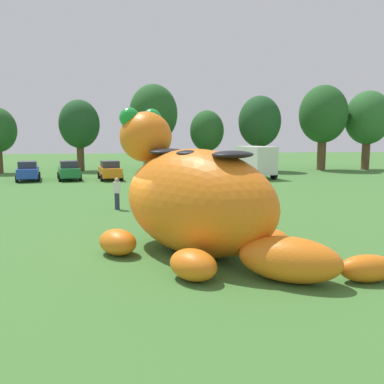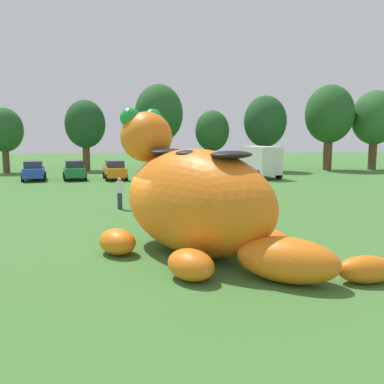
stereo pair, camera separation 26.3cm
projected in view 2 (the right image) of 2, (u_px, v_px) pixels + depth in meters
The scene contains 18 objects.
ground_plane at pixel (153, 248), 14.01m from camera, with size 160.00×160.00×0.00m, color #427533.
giant_inflatable_creature at pixel (196, 200), 13.05m from camera, with size 8.47×7.66×4.91m.
car_blue at pixel (34, 171), 35.40m from camera, with size 2.57×4.37×1.72m.
car_green at pixel (74, 170), 35.97m from camera, with size 2.63×4.38×1.72m.
car_orange at pixel (115, 170), 36.00m from camera, with size 2.52×4.35×1.72m.
car_yellow at pixel (157, 170), 35.83m from camera, with size 2.15×4.20×1.72m.
car_black at pixel (193, 169), 36.72m from camera, with size 2.16×4.21×1.72m.
box_truck at pixel (257, 161), 37.80m from camera, with size 3.51×6.69×2.95m.
tree_mid_left at pixel (4, 130), 42.09m from camera, with size 3.88×3.88×6.89m.
tree_centre_left at pixel (85, 125), 44.88m from camera, with size 4.48×4.48×7.94m.
tree_centre at pixel (159, 114), 45.63m from camera, with size 5.50×5.50×9.76m.
tree_centre_right at pixel (212, 131), 44.98m from camera, with size 3.82×3.82×6.79m.
tree_mid_right at pixel (265, 122), 44.20m from camera, with size 4.70×4.70×8.34m.
tree_right at pixel (329, 115), 45.36m from camera, with size 5.45×5.45×9.67m.
tree_far_right at pixel (375, 118), 45.83m from camera, with size 5.13×5.13×9.11m.
spectator_near_inflatable at pixel (168, 175), 31.85m from camera, with size 0.38×0.26×1.71m.
spectator_mid_field at pixel (120, 193), 21.29m from camera, with size 0.38×0.26×1.71m.
spectator_by_cars at pixel (217, 175), 31.40m from camera, with size 0.38×0.26×1.71m.
Camera 2 is at (-0.06, -13.67, 3.87)m, focal length 37.30 mm.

